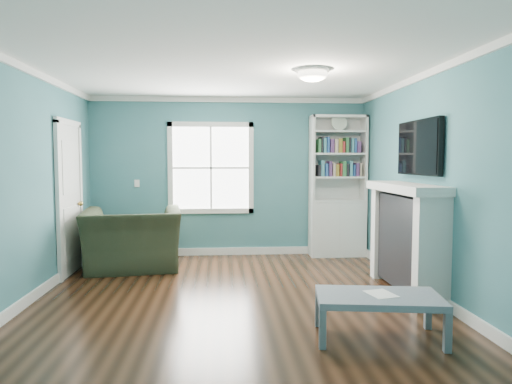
{
  "coord_description": "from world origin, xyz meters",
  "views": [
    {
      "loc": [
        -0.13,
        -5.04,
        1.58
      ],
      "look_at": [
        0.28,
        0.4,
        1.2
      ],
      "focal_mm": 32.0,
      "sensor_mm": 36.0,
      "label": 1
    }
  ],
  "objects": [
    {
      "name": "floor",
      "position": [
        0.0,
        0.0,
        0.0
      ],
      "size": [
        5.0,
        5.0,
        0.0
      ],
      "primitive_type": "plane",
      "color": "black",
      "rests_on": "ground"
    },
    {
      "name": "room_walls",
      "position": [
        0.0,
        0.0,
        1.58
      ],
      "size": [
        5.0,
        5.0,
        5.0
      ],
      "color": "#356D76",
      "rests_on": "ground"
    },
    {
      "name": "trim",
      "position": [
        0.0,
        0.0,
        1.24
      ],
      "size": [
        4.5,
        5.0,
        2.6
      ],
      "color": "white",
      "rests_on": "ground"
    },
    {
      "name": "window",
      "position": [
        -0.3,
        2.49,
        1.45
      ],
      "size": [
        1.4,
        0.06,
        1.5
      ],
      "color": "white",
      "rests_on": "room_walls"
    },
    {
      "name": "bookshelf",
      "position": [
        1.77,
        2.3,
        0.92
      ],
      "size": [
        0.9,
        0.35,
        2.31
      ],
      "color": "silver",
      "rests_on": "ground"
    },
    {
      "name": "fireplace",
      "position": [
        2.08,
        0.2,
        0.64
      ],
      "size": [
        0.44,
        1.58,
        1.3
      ],
      "color": "black",
      "rests_on": "ground"
    },
    {
      "name": "tv",
      "position": [
        2.2,
        0.2,
        1.72
      ],
      "size": [
        0.06,
        1.1,
        0.65
      ],
      "primitive_type": "cube",
      "color": "black",
      "rests_on": "fireplace"
    },
    {
      "name": "door",
      "position": [
        -2.22,
        1.4,
        1.07
      ],
      "size": [
        0.12,
        0.98,
        2.17
      ],
      "color": "silver",
      "rests_on": "ground"
    },
    {
      "name": "ceiling_fixture",
      "position": [
        0.9,
        0.1,
        2.55
      ],
      "size": [
        0.38,
        0.38,
        0.15
      ],
      "color": "white",
      "rests_on": "room_walls"
    },
    {
      "name": "light_switch",
      "position": [
        -1.5,
        2.48,
        1.2
      ],
      "size": [
        0.08,
        0.01,
        0.12
      ],
      "primitive_type": "cube",
      "color": "white",
      "rests_on": "room_walls"
    },
    {
      "name": "recliner",
      "position": [
        -1.41,
        1.6,
        0.59
      ],
      "size": [
        1.45,
        1.05,
        1.17
      ],
      "primitive_type": "imported",
      "rotation": [
        0.0,
        0.0,
        -3.01
      ],
      "color": "#232B1B",
      "rests_on": "ground"
    },
    {
      "name": "coffee_table",
      "position": [
        1.25,
        -1.19,
        0.34
      ],
      "size": [
        1.15,
        0.74,
        0.39
      ],
      "rotation": [
        0.0,
        0.0,
        -0.15
      ],
      "color": "#545D64",
      "rests_on": "ground"
    },
    {
      "name": "paper_sheet",
      "position": [
        1.28,
        -1.17,
        0.39
      ],
      "size": [
        0.27,
        0.31,
        0.0
      ],
      "primitive_type": "cube",
      "rotation": [
        0.0,
        0.0,
        0.23
      ],
      "color": "white",
      "rests_on": "coffee_table"
    }
  ]
}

